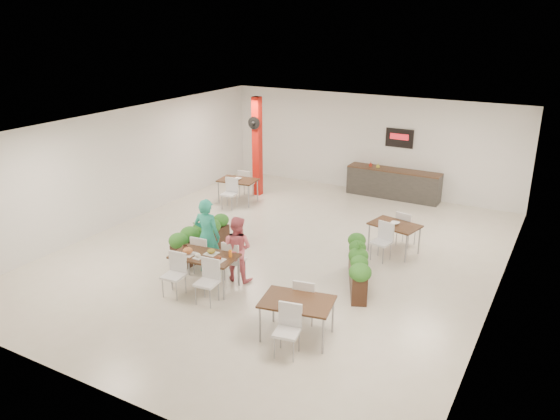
{
  "coord_description": "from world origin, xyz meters",
  "views": [
    {
      "loc": [
        6.04,
        -10.86,
        5.57
      ],
      "look_at": [
        -0.09,
        0.09,
        1.1
      ],
      "focal_mm": 35.0,
      "sensor_mm": 36.0,
      "label": 1
    }
  ],
  "objects_px": {
    "planter_left": "(201,238)",
    "side_table_a": "(238,183)",
    "service_counter": "(393,183)",
    "diner_man": "(207,236)",
    "main_table": "(204,260)",
    "planter_right": "(358,265)",
    "diner_woman": "(237,249)",
    "side_table_c": "(297,306)",
    "red_column": "(257,146)",
    "side_table_b": "(395,229)"
  },
  "relations": [
    {
      "from": "main_table",
      "to": "planter_right",
      "type": "distance_m",
      "value": 3.32
    },
    {
      "from": "diner_man",
      "to": "planter_right",
      "type": "height_order",
      "value": "diner_man"
    },
    {
      "from": "service_counter",
      "to": "diner_man",
      "type": "relative_size",
      "value": 1.7
    },
    {
      "from": "planter_left",
      "to": "side_table_b",
      "type": "height_order",
      "value": "planter_left"
    },
    {
      "from": "service_counter",
      "to": "side_table_b",
      "type": "relative_size",
      "value": 1.79
    },
    {
      "from": "service_counter",
      "to": "diner_man",
      "type": "distance_m",
      "value": 7.63
    },
    {
      "from": "diner_woman",
      "to": "planter_left",
      "type": "distance_m",
      "value": 1.51
    },
    {
      "from": "side_table_b",
      "to": "diner_woman",
      "type": "bearing_deg",
      "value": -117.15
    },
    {
      "from": "red_column",
      "to": "side_table_c",
      "type": "height_order",
      "value": "red_column"
    },
    {
      "from": "planter_right",
      "to": "side_table_b",
      "type": "xyz_separation_m",
      "value": [
        0.12,
        2.11,
        0.12
      ]
    },
    {
      "from": "side_table_c",
      "to": "diner_woman",
      "type": "bearing_deg",
      "value": 136.71
    },
    {
      "from": "diner_man",
      "to": "planter_left",
      "type": "height_order",
      "value": "diner_man"
    },
    {
      "from": "main_table",
      "to": "side_table_a",
      "type": "relative_size",
      "value": 1.04
    },
    {
      "from": "diner_man",
      "to": "planter_left",
      "type": "bearing_deg",
      "value": -47.56
    },
    {
      "from": "side_table_b",
      "to": "side_table_c",
      "type": "height_order",
      "value": "same"
    },
    {
      "from": "side_table_a",
      "to": "service_counter",
      "type": "bearing_deg",
      "value": 28.36
    },
    {
      "from": "diner_man",
      "to": "side_table_a",
      "type": "relative_size",
      "value": 1.06
    },
    {
      "from": "red_column",
      "to": "diner_man",
      "type": "bearing_deg",
      "value": -69.72
    },
    {
      "from": "red_column",
      "to": "planter_left",
      "type": "bearing_deg",
      "value": -73.86
    },
    {
      "from": "side_table_b",
      "to": "planter_right",
      "type": "bearing_deg",
      "value": -81.04
    },
    {
      "from": "main_table",
      "to": "planter_left",
      "type": "relative_size",
      "value": 0.9
    },
    {
      "from": "diner_man",
      "to": "side_table_b",
      "type": "xyz_separation_m",
      "value": [
        3.38,
        3.13,
        -0.25
      ]
    },
    {
      "from": "planter_left",
      "to": "side_table_b",
      "type": "xyz_separation_m",
      "value": [
        3.97,
        2.59,
        0.12
      ]
    },
    {
      "from": "red_column",
      "to": "diner_man",
      "type": "height_order",
      "value": "red_column"
    },
    {
      "from": "diner_man",
      "to": "side_table_a",
      "type": "distance_m",
      "value": 4.98
    },
    {
      "from": "red_column",
      "to": "side_table_b",
      "type": "bearing_deg",
      "value": -23.65
    },
    {
      "from": "side_table_a",
      "to": "side_table_c",
      "type": "height_order",
      "value": "same"
    },
    {
      "from": "main_table",
      "to": "service_counter",
      "type": "bearing_deg",
      "value": 78.88
    },
    {
      "from": "planter_right",
      "to": "side_table_a",
      "type": "xyz_separation_m",
      "value": [
        -5.39,
        3.48,
        0.12
      ]
    },
    {
      "from": "diner_man",
      "to": "planter_left",
      "type": "distance_m",
      "value": 0.89
    },
    {
      "from": "planter_right",
      "to": "side_table_a",
      "type": "relative_size",
      "value": 1.12
    },
    {
      "from": "service_counter",
      "to": "main_table",
      "type": "bearing_deg",
      "value": -101.12
    },
    {
      "from": "diner_woman",
      "to": "side_table_c",
      "type": "height_order",
      "value": "diner_woman"
    },
    {
      "from": "planter_left",
      "to": "side_table_a",
      "type": "bearing_deg",
      "value": 111.28
    },
    {
      "from": "main_table",
      "to": "planter_right",
      "type": "height_order",
      "value": "planter_right"
    },
    {
      "from": "service_counter",
      "to": "diner_man",
      "type": "bearing_deg",
      "value": -104.95
    },
    {
      "from": "service_counter",
      "to": "side_table_b",
      "type": "distance_m",
      "value": 4.46
    },
    {
      "from": "planter_left",
      "to": "side_table_c",
      "type": "xyz_separation_m",
      "value": [
        3.64,
        -1.97,
        0.12
      ]
    },
    {
      "from": "planter_left",
      "to": "side_table_c",
      "type": "bearing_deg",
      "value": -28.41
    },
    {
      "from": "planter_right",
      "to": "main_table",
      "type": "bearing_deg",
      "value": -149.71
    },
    {
      "from": "red_column",
      "to": "side_table_b",
      "type": "distance_m",
      "value": 5.99
    },
    {
      "from": "planter_right",
      "to": "side_table_a",
      "type": "height_order",
      "value": "planter_right"
    },
    {
      "from": "main_table",
      "to": "diner_woman",
      "type": "bearing_deg",
      "value": 58.03
    },
    {
      "from": "service_counter",
      "to": "side_table_b",
      "type": "height_order",
      "value": "service_counter"
    },
    {
      "from": "red_column",
      "to": "service_counter",
      "type": "distance_m",
      "value": 4.56
    },
    {
      "from": "main_table",
      "to": "side_table_c",
      "type": "distance_m",
      "value": 2.76
    },
    {
      "from": "side_table_c",
      "to": "diner_man",
      "type": "bearing_deg",
      "value": 144.06
    },
    {
      "from": "service_counter",
      "to": "diner_man",
      "type": "xyz_separation_m",
      "value": [
        -1.97,
        -7.36,
        0.39
      ]
    },
    {
      "from": "diner_man",
      "to": "side_table_c",
      "type": "height_order",
      "value": "diner_man"
    },
    {
      "from": "diner_woman",
      "to": "planter_left",
      "type": "height_order",
      "value": "diner_woman"
    }
  ]
}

